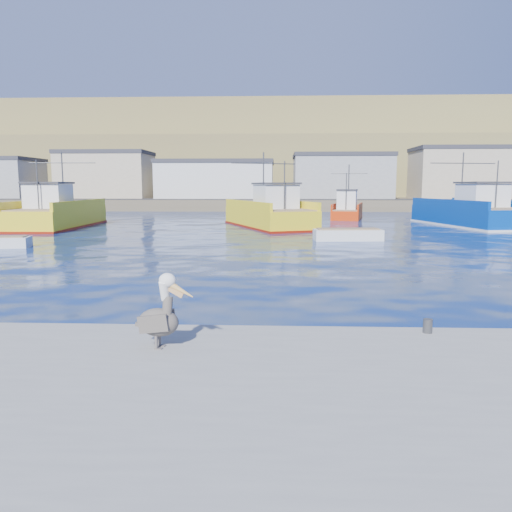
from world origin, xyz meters
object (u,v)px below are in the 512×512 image
Objects in this scene: trawler_yellow_b at (269,214)px; pelican at (160,316)px; trawler_yellow_a at (57,214)px; boat_orange at (347,210)px; trawler_blue at (470,213)px; skiff_mid at (348,236)px.

trawler_yellow_b is 35.04m from pelican.
trawler_yellow_a is at bearing 116.74° from pelican.
trawler_yellow_a is 1.64× the size of boat_orange.
pelican is (-19.84, -37.04, -0.03)m from trawler_blue.
trawler_blue is at bearing 61.82° from pelican.
trawler_blue reaches higher than skiff_mid.
trawler_yellow_b is 14.30m from boat_orange.
trawler_yellow_b reaches higher than skiff_mid.
boat_orange is (27.09, 12.66, -0.14)m from trawler_yellow_a.
trawler_blue reaches higher than pelican.
pelican is at bearing -92.56° from trawler_yellow_b.
trawler_yellow_b is at bearing 87.44° from pelican.
pelican is (-1.56, -35.01, 0.01)m from trawler_yellow_b.
skiff_mid is 25.25m from pelican.
pelican is (17.06, -33.86, -0.01)m from trawler_yellow_a.
trawler_blue is 9.56× the size of pelican.
pelican is at bearing -63.26° from trawler_yellow_a.
trawler_yellow_a is 18.66m from trawler_yellow_b.
trawler_yellow_b is 18.39m from trawler_blue.
trawler_blue is (36.91, 3.18, 0.01)m from trawler_yellow_a.
trawler_yellow_b is at bearing -126.31° from boat_orange.
trawler_yellow_b is 12.08m from skiff_mid.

